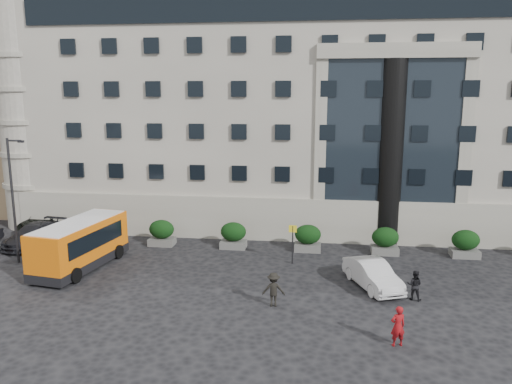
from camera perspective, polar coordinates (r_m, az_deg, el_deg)
ground at (r=28.47m, az=-7.75°, el=-10.96°), size 120.00×120.00×0.00m
civic_building at (r=47.46m, az=6.10°, el=9.12°), size 44.00×24.00×18.00m
entrance_column at (r=36.31m, az=15.12°, el=4.20°), size 1.80×1.80×13.00m
apartment_far at (r=71.99m, az=-21.33°, el=10.72°), size 13.00×13.00×22.00m
hedge_a at (r=36.35m, az=-10.73°, el=-4.57°), size 1.80×1.26×1.84m
hedge_b at (r=35.12m, az=-2.60°, el=-4.94°), size 1.80×1.26×1.84m
hedge_c at (r=34.64m, az=5.94°, el=-5.22°), size 1.80×1.26×1.84m
hedge_d at (r=34.93m, az=14.54°, el=-5.39°), size 1.80×1.26×1.84m
hedge_e at (r=35.97m, az=22.81°, el=-5.44°), size 1.80×1.26×1.84m
street_lamp at (r=34.77m, az=-25.98°, el=-0.41°), size 1.16×0.18×8.00m
bus_stop_sign at (r=31.75m, az=4.21°, el=-5.21°), size 0.50×0.08×2.52m
minibus at (r=32.79m, az=-19.47°, el=-5.48°), size 3.56×7.42×2.97m
red_truck at (r=48.84m, az=-23.13°, el=-0.62°), size 3.02×5.48×2.81m
parked_car_c at (r=39.13m, az=-24.02°, el=-4.48°), size 2.85×5.49×1.52m
parked_car_d at (r=42.89m, az=-22.99°, el=-3.06°), size 3.09×5.80×1.55m
white_taxi at (r=28.96m, az=13.18°, el=-9.15°), size 3.25×4.89×1.53m
pedestrian_a at (r=22.92m, az=15.90°, el=-14.53°), size 0.76×0.62×1.81m
pedestrian_b at (r=27.89m, az=17.66°, el=-10.11°), size 0.91×0.79×1.61m
pedestrian_c at (r=25.86m, az=2.02°, el=-11.07°), size 1.20×0.75×1.78m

